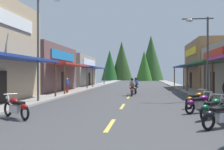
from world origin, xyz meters
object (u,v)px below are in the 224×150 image
at_px(motorcycle_parked_left_3, 16,107).
at_px(motorcycle_parked_right_5, 197,99).
at_px(streetlamp_left, 43,35).
at_px(rider_cruising_lead, 132,88).
at_px(motorcycle_parked_right_2, 222,114).
at_px(streetlamp_right, 203,46).
at_px(pedestrian_browsing, 224,91).
at_px(motorcycle_parked_right_3, 213,108).
at_px(pedestrian_by_shop, 67,85).
at_px(rider_cruising_trailing, 136,87).
at_px(motorcycle_parked_right_4, 200,103).

bearing_deg(motorcycle_parked_left_3, motorcycle_parked_right_5, -118.04).
xyz_separation_m(streetlamp_left, rider_cruising_lead, (5.64, 6.19, -3.83)).
bearing_deg(motorcycle_parked_right_2, streetlamp_right, 43.78).
relative_size(motorcycle_parked_right_5, pedestrian_browsing, 0.99).
xyz_separation_m(motorcycle_parked_right_2, motorcycle_parked_right_5, (0.21, 5.30, 0.00)).
height_order(motorcycle_parked_right_3, motorcycle_parked_right_5, same).
bearing_deg(rider_cruising_lead, motorcycle_parked_right_2, -164.44).
bearing_deg(motorcycle_parked_left_3, motorcycle_parked_right_2, -152.04).
xyz_separation_m(motorcycle_parked_right_3, pedestrian_by_shop, (-10.18, 12.20, 0.39)).
height_order(streetlamp_left, rider_cruising_trailing, streetlamp_left).
distance_m(motorcycle_parked_right_2, rider_cruising_trailing, 15.36).
distance_m(rider_cruising_lead, pedestrian_by_shop, 6.37).
bearing_deg(streetlamp_right, motorcycle_parked_right_5, -106.71).
bearing_deg(pedestrian_by_shop, streetlamp_left, -69.20).
xyz_separation_m(streetlamp_right, rider_cruising_lead, (-5.15, 3.62, -3.25)).
bearing_deg(rider_cruising_trailing, motorcycle_parked_right_4, -161.16).
bearing_deg(motorcycle_parked_right_2, pedestrian_browsing, 34.86).
distance_m(motorcycle_parked_right_5, motorcycle_parked_left_3, 9.46).
xyz_separation_m(streetlamp_left, motorcycle_parked_right_2, (9.39, -6.66, -3.99)).
distance_m(streetlamp_left, motorcycle_parked_right_2, 12.19).
xyz_separation_m(motorcycle_parked_right_3, pedestrian_browsing, (1.83, 4.51, 0.44)).
distance_m(motorcycle_parked_right_5, pedestrian_browsing, 2.10).
distance_m(streetlamp_left, streetlamp_right, 11.10).
height_order(motorcycle_parked_right_2, motorcycle_parked_right_5, same).
distance_m(rider_cruising_trailing, pedestrian_browsing, 10.25).
relative_size(motorcycle_parked_right_3, rider_cruising_trailing, 0.78).
bearing_deg(rider_cruising_trailing, motorcycle_parked_right_5, -157.03).
distance_m(streetlamp_left, rider_cruising_lead, 9.21).
xyz_separation_m(rider_cruising_trailing, pedestrian_browsing, (5.50, -8.64, 0.27)).
relative_size(motorcycle_parked_right_4, pedestrian_browsing, 1.09).
relative_size(streetlamp_left, rider_cruising_trailing, 3.26).
distance_m(motorcycle_parked_left_3, pedestrian_browsing, 11.51).
relative_size(motorcycle_parked_right_4, pedestrian_by_shop, 1.14).
height_order(motorcycle_parked_left_3, rider_cruising_lead, rider_cruising_lead).
xyz_separation_m(rider_cruising_lead, pedestrian_by_shop, (-6.26, 1.15, 0.22)).
distance_m(streetlamp_left, motorcycle_parked_left_3, 7.07).
height_order(motorcycle_parked_right_3, pedestrian_by_shop, pedestrian_by_shop).
height_order(streetlamp_right, motorcycle_parked_left_3, streetlamp_right).
bearing_deg(motorcycle_parked_right_4, rider_cruising_lead, 73.94).
xyz_separation_m(rider_cruising_lead, rider_cruising_trailing, (0.25, 2.11, 0.00)).
relative_size(streetlamp_left, motorcycle_parked_right_3, 4.19).
bearing_deg(streetlamp_right, pedestrian_browsing, -78.41).
relative_size(streetlamp_left, motorcycle_parked_right_4, 3.99).
bearing_deg(pedestrian_by_shop, motorcycle_parked_right_5, -24.42).
distance_m(motorcycle_parked_right_2, rider_cruising_lead, 13.39).
relative_size(streetlamp_left, motorcycle_parked_right_2, 3.98).
distance_m(streetlamp_right, pedestrian_browsing, 4.21).
bearing_deg(motorcycle_parked_right_3, streetlamp_left, 104.55).
bearing_deg(motorcycle_parked_right_3, rider_cruising_lead, 61.02).
bearing_deg(rider_cruising_lead, motorcycle_parked_right_4, -158.96).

